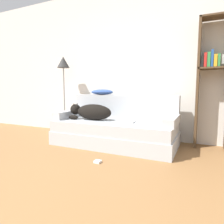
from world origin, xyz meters
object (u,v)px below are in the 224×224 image
object	(u,v)px
bookshelf	(213,76)
floor_lamp	(63,72)
couch	(115,133)
dog	(91,112)
throw_pillow	(102,92)
power_adapter	(98,162)
laptop	(125,121)

from	to	relation	value
bookshelf	floor_lamp	xyz separation A→B (m)	(-2.58, -0.14, 0.14)
couch	floor_lamp	bearing A→B (deg)	165.68
dog	bookshelf	size ratio (longest dim) A/B	0.39
throw_pillow	bookshelf	xyz separation A→B (m)	(1.77, 0.08, 0.25)
dog	power_adapter	distance (m)	1.04
bookshelf	throw_pillow	bearing A→B (deg)	-177.39
couch	throw_pillow	bearing A→B (deg)	138.45
power_adapter	dog	bearing A→B (deg)	125.73
throw_pillow	power_adapter	xyz separation A→B (m)	(0.55, -1.17, -0.81)
dog	laptop	distance (m)	0.60
dog	power_adapter	world-z (taller)	dog
couch	dog	xyz separation A→B (m)	(-0.40, -0.06, 0.33)
dog	power_adapter	xyz separation A→B (m)	(0.53, -0.74, -0.50)
throw_pillow	laptop	bearing A→B (deg)	-33.49
floor_lamp	couch	bearing A→B (deg)	-14.32
dog	bookshelf	bearing A→B (deg)	16.08
dog	floor_lamp	bearing A→B (deg)	155.76
floor_lamp	laptop	bearing A→B (deg)	-13.74
couch	power_adapter	xyz separation A→B (m)	(0.14, -0.80, -0.17)
laptop	bookshelf	xyz separation A→B (m)	(1.17, 0.48, 0.68)
throw_pillow	power_adapter	distance (m)	1.53
laptop	throw_pillow	world-z (taller)	throw_pillow
bookshelf	power_adapter	size ratio (longest dim) A/B	24.26
dog	bookshelf	distance (m)	1.91
throw_pillow	dog	bearing A→B (deg)	-87.66
throw_pillow	floor_lamp	distance (m)	0.89
power_adapter	throw_pillow	bearing A→B (deg)	115.28
couch	power_adapter	world-z (taller)	couch
laptop	bookshelf	size ratio (longest dim) A/B	0.16
couch	dog	distance (m)	0.52
bookshelf	power_adapter	distance (m)	2.04
dog	couch	bearing A→B (deg)	8.43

